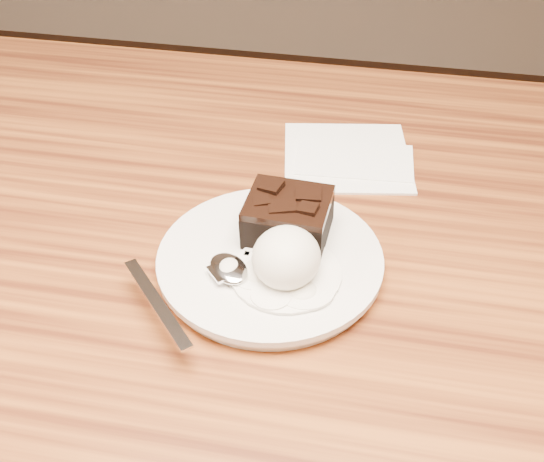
% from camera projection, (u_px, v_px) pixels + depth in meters
% --- Properties ---
extents(dining_table, '(1.20, 0.80, 0.75)m').
position_uv_depth(dining_table, '(203.00, 430.00, 0.94)').
color(dining_table, '#481F0F').
rests_on(dining_table, floor).
extents(plate, '(0.22, 0.22, 0.02)m').
position_uv_depth(plate, '(270.00, 262.00, 0.64)').
color(plate, silver).
rests_on(plate, dining_table).
extents(brownie, '(0.08, 0.07, 0.04)m').
position_uv_depth(brownie, '(288.00, 219.00, 0.64)').
color(brownie, black).
rests_on(brownie, plate).
extents(ice_cream_scoop, '(0.06, 0.07, 0.05)m').
position_uv_depth(ice_cream_scoop, '(286.00, 257.00, 0.60)').
color(ice_cream_scoop, white).
rests_on(ice_cream_scoop, plate).
extents(melt_puddle, '(0.10, 0.10, 0.00)m').
position_uv_depth(melt_puddle, '(286.00, 274.00, 0.61)').
color(melt_puddle, white).
rests_on(melt_puddle, plate).
extents(spoon, '(0.15, 0.16, 0.01)m').
position_uv_depth(spoon, '(229.00, 270.00, 0.61)').
color(spoon, silver).
rests_on(spoon, plate).
extents(napkin, '(0.17, 0.17, 0.01)m').
position_uv_depth(napkin, '(347.00, 156.00, 0.79)').
color(napkin, white).
rests_on(napkin, dining_table).
extents(crumb_a, '(0.01, 0.01, 0.00)m').
position_uv_depth(crumb_a, '(247.00, 255.00, 0.63)').
color(crumb_a, black).
rests_on(crumb_a, plate).
extents(crumb_b, '(0.01, 0.01, 0.00)m').
position_uv_depth(crumb_b, '(265.00, 287.00, 0.60)').
color(crumb_b, black).
rests_on(crumb_b, plate).
extents(crumb_c, '(0.00, 0.01, 0.00)m').
position_uv_depth(crumb_c, '(284.00, 261.00, 0.62)').
color(crumb_c, black).
rests_on(crumb_c, plate).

